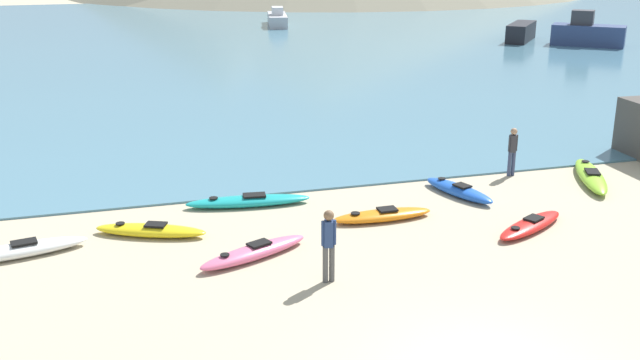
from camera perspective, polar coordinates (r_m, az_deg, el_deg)
name	(u,v)px	position (r m, az deg, el deg)	size (l,w,h in m)	color
bay_water	(184,41)	(55.80, -10.30, 10.40)	(160.00, 70.00, 0.06)	teal
kayak_on_sand_0	(151,230)	(19.19, -12.78, -3.76)	(2.86, 1.73, 0.33)	yellow
kayak_on_sand_1	(254,252)	(17.52, -5.03, -5.47)	(2.93, 1.77, 0.35)	#E5668C
kayak_on_sand_2	(531,225)	(19.84, 15.75, -3.31)	(2.70, 1.89, 0.30)	red
kayak_on_sand_3	(591,176)	(24.31, 19.93, 0.30)	(2.12, 3.51, 0.39)	#8CCC2D
kayak_on_sand_4	(382,215)	(19.81, 4.77, -2.69)	(2.75, 0.73, 0.32)	orange
kayak_on_sand_5	(459,190)	(21.96, 10.52, -0.77)	(1.41, 2.68, 0.36)	blue
kayak_on_sand_6	(18,251)	(18.88, -22.04, -5.00)	(3.26, 1.30, 0.36)	white
kayak_on_sand_7	(248,201)	(20.86, -5.49, -1.60)	(3.51, 1.06, 0.33)	teal
person_near_foreground	(329,241)	(15.99, 0.67, -4.69)	(0.33, 0.27, 1.65)	#4C4C4C
person_near_waterline	(513,149)	(23.95, 14.46, 2.33)	(0.31, 0.26, 1.54)	#384260
moored_boat_0	(277,19)	(64.42, -3.28, 12.16)	(2.58, 6.00, 1.59)	#B2B2B7
moored_boat_1	(588,33)	(55.19, 19.71, 10.48)	(4.85, 4.53, 2.37)	navy
moored_boat_2	(521,32)	(56.40, 15.07, 10.84)	(4.07, 4.43, 1.26)	black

